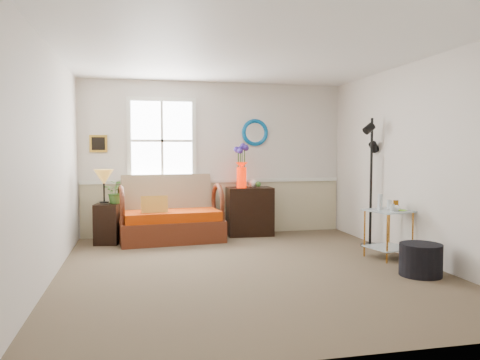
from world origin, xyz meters
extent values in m
cube|color=brown|center=(0.00, 0.00, 0.00)|extent=(4.50, 5.00, 0.01)
cube|color=white|center=(0.00, 0.00, 2.60)|extent=(4.50, 5.00, 0.01)
cube|color=beige|center=(0.00, 2.50, 1.30)|extent=(4.50, 0.01, 2.60)
cube|color=beige|center=(0.00, -2.50, 1.30)|extent=(4.50, 0.01, 2.60)
cube|color=beige|center=(-2.25, 0.00, 1.30)|extent=(0.01, 5.00, 2.60)
cube|color=beige|center=(2.25, 0.00, 1.30)|extent=(0.01, 5.00, 2.60)
cube|color=tan|center=(0.00, 2.48, 0.45)|extent=(4.46, 0.02, 0.90)
cube|color=silver|center=(0.00, 2.47, 0.92)|extent=(4.46, 0.04, 0.06)
cube|color=gold|center=(-1.92, 2.48, 1.55)|extent=(0.28, 0.03, 0.28)
torus|color=#0169AF|center=(0.70, 2.48, 1.75)|extent=(0.47, 0.07, 0.47)
imported|color=#3E722B|center=(-1.63, 1.97, 0.76)|extent=(0.45, 0.47, 0.28)
cylinder|color=black|center=(1.86, -0.71, 0.18)|extent=(0.59, 0.59, 0.37)
camera|label=1|loc=(-1.31, -5.44, 1.44)|focal=35.00mm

